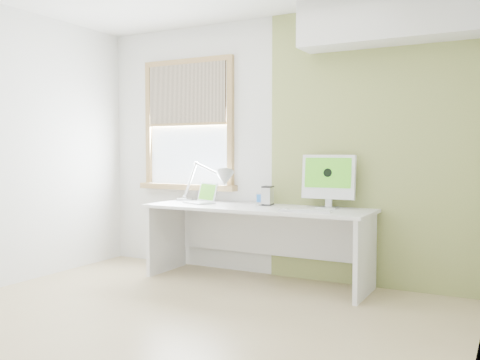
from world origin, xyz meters
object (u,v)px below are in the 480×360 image
Objects in this scene: laptop at (203,198)px; imac at (329,178)px; desk at (259,226)px; external_drive at (268,196)px; desk_lamp at (217,181)px.

laptop is 0.73× the size of imac.
imac is (1.27, 0.18, 0.22)m from laptop.
desk is 0.32m from external_drive.
external_drive is at bearing -176.35° from imac.
desk is at bearing -104.44° from external_drive.
imac is at bearing 2.37° from desk_lamp.
desk is 4.36× the size of imac.
imac reaches higher than desk.
desk_lamp is at bearing 55.35° from laptop.
desk is 11.79× the size of external_drive.
desk_lamp is 2.01× the size of laptop.
external_drive is at bearing 1.01° from desk_lamp.
desk is 0.81m from imac.
desk_lamp reaches higher than laptop.
imac is at bearing 8.08° from laptop.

